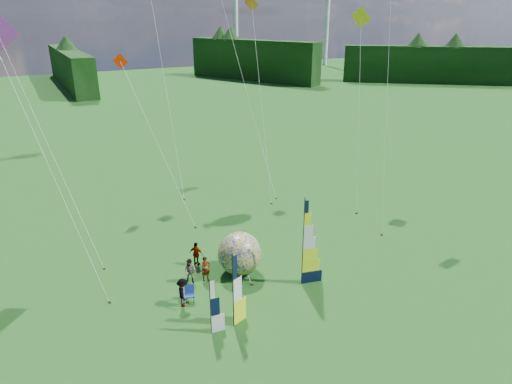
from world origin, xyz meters
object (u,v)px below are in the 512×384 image
feather_banner_main (303,244)px  spectator_a (206,269)px  spectator_c (183,293)px  kite_whale (236,45)px  spectator_d (196,254)px  camp_chair (190,294)px  spectator_b (190,271)px  side_banner_far (210,308)px  bol_inflatable (240,253)px  side_banner_left (233,292)px

feather_banner_main → spectator_a: feather_banner_main is taller
spectator_c → kite_whale: size_ratio=0.07×
spectator_c → spectator_d: size_ratio=1.05×
feather_banner_main → camp_chair: (-6.22, 1.41, -2.12)m
feather_banner_main → spectator_b: feather_banner_main is taller
spectator_d → kite_whale: size_ratio=0.06×
feather_banner_main → side_banner_far: 6.51m
side_banner_far → spectator_b: size_ratio=1.94×
side_banner_far → camp_chair: size_ratio=3.14×
side_banner_far → bol_inflatable: bearing=53.8°
side_banner_far → bol_inflatable: (3.65, 4.34, -0.18)m
side_banner_left → spectator_c: size_ratio=2.46×
side_banner_left → bol_inflatable: size_ratio=1.52×
spectator_c → feather_banner_main: bearing=-88.4°
bol_inflatable → spectator_c: size_ratio=1.62×
bol_inflatable → feather_banner_main: bearing=-47.2°
spectator_c → spectator_a: bearing=-37.4°
side_banner_far → camp_chair: bearing=93.9°
camp_chair → spectator_d: bearing=78.0°
bol_inflatable → spectator_c: (-4.08, -1.55, -0.49)m
side_banner_far → spectator_d: size_ratio=1.93×
side_banner_far → kite_whale: 24.28m
feather_banner_main → spectator_c: bearing=-177.5°
side_banner_left → spectator_c: side_banner_left is taller
side_banner_far → kite_whale: bearing=64.5°
side_banner_left → spectator_b: (-0.51, 4.68, -1.20)m
spectator_a → spectator_c: bearing=-147.0°
spectator_b → camp_chair: size_ratio=1.62×
side_banner_far → spectator_d: side_banner_far is taller
side_banner_far → spectator_a: size_ratio=1.92×
spectator_c → kite_whale: kite_whale is taller
spectator_b → bol_inflatable: bearing=32.7°
spectator_c → spectator_d: (2.14, 3.59, -0.04)m
side_banner_left → spectator_d: side_banner_left is taller
bol_inflatable → spectator_b: bearing=173.3°
side_banner_far → spectator_b: (0.69, 4.68, -0.71)m
bol_inflatable → camp_chair: size_ratio=2.76×
spectator_d → camp_chair: size_ratio=1.63×
spectator_a → kite_whale: 20.55m
camp_chair → spectator_c: bearing=-142.6°
spectator_a → spectator_b: (-0.87, 0.20, -0.01)m
side_banner_far → kite_whale: kite_whale is taller
bol_inflatable → spectator_a: (-2.10, 0.15, -0.52)m
spectator_a → spectator_b: bearing=159.8°
spectator_c → camp_chair: size_ratio=1.71×
bol_inflatable → spectator_c: 4.39m
feather_banner_main → kite_whale: (4.53, 17.53, 9.34)m
side_banner_left → side_banner_far: size_ratio=1.34×
camp_chair → spectator_a: bearing=58.9°
side_banner_left → side_banner_far: side_banner_left is taller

